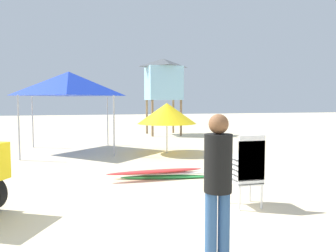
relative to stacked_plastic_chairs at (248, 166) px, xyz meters
The scene contains 7 objects.
ground 2.12m from the stacked_plastic_chairs, 169.32° to the right, with size 80.00×80.00×0.00m, color beige.
stacked_plastic_chairs is the anchor object (origin of this frame).
surfboard_pile 2.75m from the stacked_plastic_chairs, 112.22° to the left, with size 2.53×0.74×0.24m.
lifeguard_near_left 2.17m from the stacked_plastic_chairs, 127.09° to the right, with size 0.32×0.32×1.73m.
popup_canopy 8.35m from the stacked_plastic_chairs, 113.56° to the left, with size 3.01×3.01×2.94m.
lifeguard_tower 12.86m from the stacked_plastic_chairs, 83.09° to the left, with size 1.98×1.98×4.17m.
beach_umbrella_left 6.21m from the stacked_plastic_chairs, 89.05° to the left, with size 2.09×2.09×1.80m.
Camera 1 is at (-0.83, -4.80, 1.88)m, focal length 35.33 mm.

